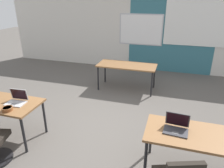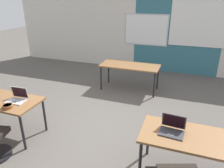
{
  "view_description": "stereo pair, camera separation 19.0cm",
  "coord_description": "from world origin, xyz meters",
  "px_view_note": "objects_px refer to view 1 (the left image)",
  "views": [
    {
      "loc": [
        1.24,
        -3.27,
        2.49
      ],
      "look_at": [
        0.1,
        0.46,
        0.85
      ],
      "focal_mm": 34.13,
      "sensor_mm": 36.0,
      "label": 1
    },
    {
      "loc": [
        1.42,
        -3.21,
        2.49
      ],
      "look_at": [
        0.1,
        0.46,
        0.85
      ],
      "focal_mm": 34.13,
      "sensor_mm": 36.0,
      "label": 2
    }
  ],
  "objects_px": {
    "snack_bowl": "(7,109)",
    "laptop_near_right_inner": "(176,127)",
    "desk_far_center": "(127,67)",
    "laptop_near_left_inner": "(17,100)",
    "desk_near_right": "(204,139)"
  },
  "relations": [
    {
      "from": "desk_near_right",
      "to": "laptop_near_left_inner",
      "type": "relative_size",
      "value": 4.58
    },
    {
      "from": "laptop_near_right_inner",
      "to": "laptop_near_left_inner",
      "type": "bearing_deg",
      "value": -176.58
    },
    {
      "from": "snack_bowl",
      "to": "laptop_near_left_inner",
      "type": "bearing_deg",
      "value": 97.92
    },
    {
      "from": "desk_far_center",
      "to": "laptop_near_left_inner",
      "type": "relative_size",
      "value": 4.58
    },
    {
      "from": "laptop_near_right_inner",
      "to": "desk_far_center",
      "type": "bearing_deg",
      "value": 120.43
    },
    {
      "from": "desk_near_right",
      "to": "laptop_near_left_inner",
      "type": "bearing_deg",
      "value": 179.01
    },
    {
      "from": "snack_bowl",
      "to": "desk_near_right",
      "type": "bearing_deg",
      "value": 4.19
    },
    {
      "from": "laptop_near_right_inner",
      "to": "laptop_near_left_inner",
      "type": "height_order",
      "value": "same"
    },
    {
      "from": "laptop_near_left_inner",
      "to": "snack_bowl",
      "type": "xyz_separation_m",
      "value": [
        0.04,
        -0.28,
        -0.02
      ]
    },
    {
      "from": "snack_bowl",
      "to": "laptop_near_right_inner",
      "type": "bearing_deg",
      "value": 5.09
    },
    {
      "from": "desk_far_center",
      "to": "laptop_near_right_inner",
      "type": "bearing_deg",
      "value": -63.81
    },
    {
      "from": "desk_near_right",
      "to": "snack_bowl",
      "type": "relative_size",
      "value": 9.01
    },
    {
      "from": "desk_near_right",
      "to": "desk_far_center",
      "type": "distance_m",
      "value": 3.3
    },
    {
      "from": "laptop_near_right_inner",
      "to": "snack_bowl",
      "type": "distance_m",
      "value": 2.69
    },
    {
      "from": "laptop_near_left_inner",
      "to": "snack_bowl",
      "type": "bearing_deg",
      "value": -86.43
    }
  ]
}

